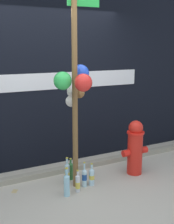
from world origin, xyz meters
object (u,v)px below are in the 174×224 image
fire_hydrant (135,147)px  bottle_4 (84,177)px  bottle_5 (78,183)px  bottle_3 (71,170)px  memorial_post (75,66)px  bottle_1 (67,173)px  bottle_2 (67,184)px  bottle_0 (92,176)px

fire_hydrant → bottle_4: 0.93m
bottle_5 → bottle_3: bearing=79.6°
memorial_post → bottle_4: bearing=-38.6°
memorial_post → bottle_1: size_ratio=7.59×
bottle_1 → bottle_5: bottle_1 is taller
memorial_post → bottle_5: bearing=-108.0°
fire_hydrant → bottle_4: bearing=-177.5°
memorial_post → bottle_4: memorial_post is taller
bottle_3 → bottle_5: size_ratio=1.06×
bottle_2 → bottle_3: 0.49m
bottle_2 → memorial_post: bearing=42.3°
bottle_5 → bottle_0: bearing=19.1°
bottle_3 → bottle_2: bearing=-120.2°
bottle_4 → bottle_5: (-0.15, -0.10, -0.02)m
memorial_post → bottle_3: size_ratio=8.80×
bottle_4 → bottle_0: bearing=-4.7°
memorial_post → fire_hydrant: 1.59m
bottle_2 → bottle_4: size_ratio=1.09×
memorial_post → bottle_1: (-0.07, 0.14, -1.52)m
bottle_0 → memorial_post: bearing=157.6°
bottle_1 → bottle_2: size_ratio=0.97×
fire_hydrant → bottle_0: size_ratio=2.59×
memorial_post → fire_hydrant: memorial_post is taller
fire_hydrant → bottle_3: bearing=165.5°
bottle_0 → fire_hydrant: bearing=3.5°
fire_hydrant → bottle_2: fire_hydrant is taller
fire_hydrant → bottle_5: (-1.04, -0.14, -0.30)m
memorial_post → bottle_5: (-0.06, -0.17, -1.55)m
bottle_4 → bottle_5: bottle_4 is taller
bottle_1 → bottle_4: (0.17, -0.21, -0.01)m
bottle_1 → bottle_3: 0.12m
fire_hydrant → memorial_post: bearing=177.9°
bottle_4 → bottle_5: 0.18m
memorial_post → bottle_4: 1.54m
bottle_1 → bottle_3: size_ratio=1.16×
bottle_2 → bottle_4: (0.33, 0.14, -0.03)m
bottle_0 → bottle_3: bottle_3 is taller
bottle_0 → bottle_1: 0.36m
memorial_post → bottle_3: 1.55m
bottle_4 → bottle_5: bearing=-146.6°
bottle_0 → bottle_4: size_ratio=0.90×
bottle_1 → bottle_2: (-0.16, -0.35, 0.01)m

